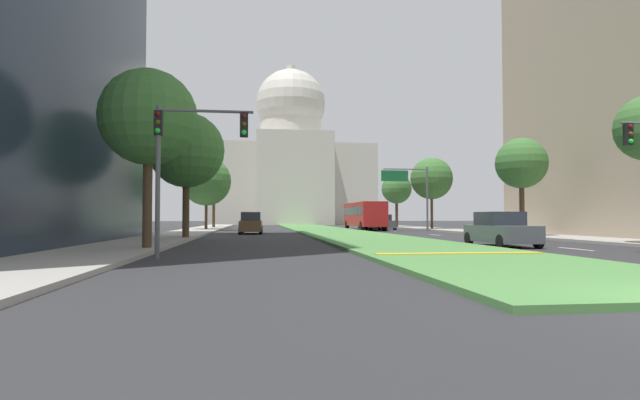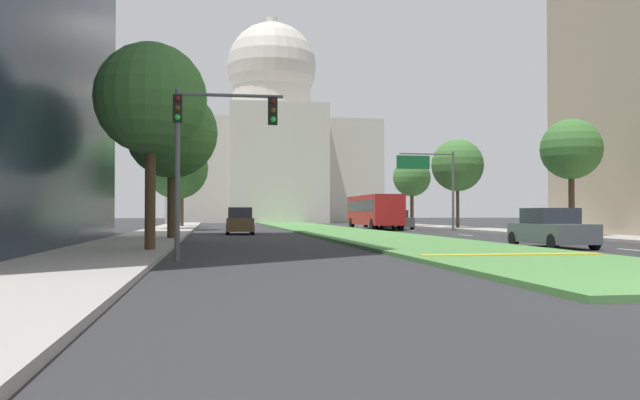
{
  "view_description": "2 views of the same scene",
  "coord_description": "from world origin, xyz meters",
  "px_view_note": "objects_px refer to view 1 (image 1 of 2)",
  "views": [
    {
      "loc": [
        -6.91,
        -6.75,
        1.4
      ],
      "look_at": [
        1.71,
        61.19,
        3.75
      ],
      "focal_mm": 28.1,
      "sensor_mm": 36.0,
      "label": 1
    },
    {
      "loc": [
        -9.16,
        -9.68,
        1.45
      ],
      "look_at": [
        2.09,
        60.09,
        2.82
      ],
      "focal_mm": 37.21,
      "sensor_mm": 36.0,
      "label": 2
    }
  ],
  "objects_px": {
    "street_tree_right_far": "(432,179)",
    "city_bus": "(364,214)",
    "capitol_building": "(291,166)",
    "box_truck_delivery": "(371,215)",
    "sedan_midblock": "(251,224)",
    "street_tree_left_mid": "(186,150)",
    "street_tree_left_far": "(206,181)",
    "sedan_lead_stopped": "(501,230)",
    "street_tree_left_distant": "(214,186)",
    "overhead_guide_sign": "(411,186)",
    "street_tree_left_near": "(148,118)",
    "street_tree_right_distant": "(397,189)",
    "sedan_distant": "(382,223)",
    "traffic_light_near_left": "(184,147)",
    "street_tree_right_mid": "(521,164)"
  },
  "relations": [
    {
      "from": "city_bus",
      "to": "traffic_light_near_left",
      "type": "bearing_deg",
      "value": -111.46
    },
    {
      "from": "street_tree_right_mid",
      "to": "sedan_distant",
      "type": "xyz_separation_m",
      "value": [
        -4.42,
        21.48,
        -4.32
      ]
    },
    {
      "from": "street_tree_left_mid",
      "to": "street_tree_right_distant",
      "type": "xyz_separation_m",
      "value": [
        22.59,
        31.62,
        -0.48
      ]
    },
    {
      "from": "street_tree_left_mid",
      "to": "box_truck_delivery",
      "type": "xyz_separation_m",
      "value": [
        18.38,
        28.34,
        -3.91
      ]
    },
    {
      "from": "street_tree_left_distant",
      "to": "sedan_distant",
      "type": "xyz_separation_m",
      "value": [
        19.11,
        -9.42,
        -4.5
      ]
    },
    {
      "from": "street_tree_right_mid",
      "to": "street_tree_right_far",
      "type": "xyz_separation_m",
      "value": [
        0.79,
        20.14,
        0.52
      ]
    },
    {
      "from": "traffic_light_near_left",
      "to": "sedan_midblock",
      "type": "height_order",
      "value": "traffic_light_near_left"
    },
    {
      "from": "street_tree_left_distant",
      "to": "sedan_lead_stopped",
      "type": "height_order",
      "value": "street_tree_left_distant"
    },
    {
      "from": "sedan_lead_stopped",
      "to": "sedan_midblock",
      "type": "distance_m",
      "value": 23.19
    },
    {
      "from": "street_tree_left_mid",
      "to": "street_tree_left_far",
      "type": "bearing_deg",
      "value": 92.32
    },
    {
      "from": "street_tree_left_near",
      "to": "box_truck_delivery",
      "type": "distance_m",
      "value": 43.35
    },
    {
      "from": "capitol_building",
      "to": "sedan_midblock",
      "type": "height_order",
      "value": "capitol_building"
    },
    {
      "from": "street_tree_left_near",
      "to": "street_tree_left_far",
      "type": "height_order",
      "value": "street_tree_left_far"
    },
    {
      "from": "street_tree_right_far",
      "to": "sedan_lead_stopped",
      "type": "height_order",
      "value": "street_tree_right_far"
    },
    {
      "from": "street_tree_left_mid",
      "to": "city_bus",
      "type": "bearing_deg",
      "value": 52.88
    },
    {
      "from": "street_tree_left_far",
      "to": "sedan_lead_stopped",
      "type": "xyz_separation_m",
      "value": [
        16.79,
        -30.99,
        -4.39
      ]
    },
    {
      "from": "street_tree_right_distant",
      "to": "sedan_distant",
      "type": "bearing_deg",
      "value": -114.53
    },
    {
      "from": "street_tree_left_mid",
      "to": "sedan_midblock",
      "type": "distance_m",
      "value": 12.02
    },
    {
      "from": "street_tree_left_near",
      "to": "street_tree_left_distant",
      "type": "distance_m",
      "value": 42.09
    },
    {
      "from": "street_tree_left_mid",
      "to": "street_tree_left_distant",
      "type": "bearing_deg",
      "value": 91.68
    },
    {
      "from": "street_tree_left_near",
      "to": "street_tree_left_mid",
      "type": "bearing_deg",
      "value": 89.51
    },
    {
      "from": "street_tree_left_near",
      "to": "sedan_lead_stopped",
      "type": "xyz_separation_m",
      "value": [
        16.01,
        1.16,
        -4.74
      ]
    },
    {
      "from": "street_tree_left_far",
      "to": "city_bus",
      "type": "distance_m",
      "value": 17.13
    },
    {
      "from": "street_tree_left_mid",
      "to": "traffic_light_near_left",
      "type": "bearing_deg",
      "value": -82.57
    },
    {
      "from": "sedan_lead_stopped",
      "to": "sedan_distant",
      "type": "xyz_separation_m",
      "value": [
        2.27,
        31.5,
        0.01
      ]
    },
    {
      "from": "overhead_guide_sign",
      "to": "street_tree_left_near",
      "type": "relative_size",
      "value": 0.86
    },
    {
      "from": "sedan_lead_stopped",
      "to": "sedan_midblock",
      "type": "relative_size",
      "value": 0.91
    },
    {
      "from": "street_tree_left_near",
      "to": "sedan_distant",
      "type": "height_order",
      "value": "street_tree_left_near"
    },
    {
      "from": "street_tree_right_far",
      "to": "city_bus",
      "type": "relative_size",
      "value": 0.72
    },
    {
      "from": "traffic_light_near_left",
      "to": "box_truck_delivery",
      "type": "relative_size",
      "value": 0.81
    },
    {
      "from": "street_tree_left_far",
      "to": "street_tree_right_far",
      "type": "xyz_separation_m",
      "value": [
        24.27,
        -0.82,
        0.46
      ]
    },
    {
      "from": "traffic_light_near_left",
      "to": "overhead_guide_sign",
      "type": "distance_m",
      "value": 36.68
    },
    {
      "from": "capitol_building",
      "to": "street_tree_left_distant",
      "type": "xyz_separation_m",
      "value": [
        -12.22,
        -38.2,
        -6.63
      ]
    },
    {
      "from": "box_truck_delivery",
      "to": "street_tree_right_far",
      "type": "bearing_deg",
      "value": -56.89
    },
    {
      "from": "street_tree_right_mid",
      "to": "street_tree_left_near",
      "type": "bearing_deg",
      "value": -153.78
    },
    {
      "from": "sedan_distant",
      "to": "city_bus",
      "type": "xyz_separation_m",
      "value": [
        -2.27,
        -0.94,
        0.98
      ]
    },
    {
      "from": "sedan_midblock",
      "to": "sedan_distant",
      "type": "bearing_deg",
      "value": 39.25
    },
    {
      "from": "capitol_building",
      "to": "box_truck_delivery",
      "type": "height_order",
      "value": "capitol_building"
    },
    {
      "from": "box_truck_delivery",
      "to": "sedan_midblock",
      "type": "bearing_deg",
      "value": -128.74
    },
    {
      "from": "traffic_light_near_left",
      "to": "street_tree_left_near",
      "type": "bearing_deg",
      "value": 116.94
    },
    {
      "from": "street_tree_left_far",
      "to": "box_truck_delivery",
      "type": "bearing_deg",
      "value": 19.65
    },
    {
      "from": "sedan_midblock",
      "to": "box_truck_delivery",
      "type": "height_order",
      "value": "box_truck_delivery"
    },
    {
      "from": "street_tree_right_distant",
      "to": "city_bus",
      "type": "distance_m",
      "value": 12.95
    },
    {
      "from": "city_bus",
      "to": "capitol_building",
      "type": "bearing_deg",
      "value": 95.44
    },
    {
      "from": "sedan_distant",
      "to": "city_bus",
      "type": "bearing_deg",
      "value": -157.58
    },
    {
      "from": "street_tree_left_far",
      "to": "city_bus",
      "type": "bearing_deg",
      "value": -1.46
    },
    {
      "from": "capitol_building",
      "to": "city_bus",
      "type": "bearing_deg",
      "value": -84.56
    },
    {
      "from": "sedan_midblock",
      "to": "city_bus",
      "type": "distance_m",
      "value": 16.1
    },
    {
      "from": "street_tree_right_mid",
      "to": "street_tree_left_far",
      "type": "distance_m",
      "value": 31.48
    },
    {
      "from": "street_tree_left_far",
      "to": "street_tree_right_distant",
      "type": "bearing_deg",
      "value": 23.4
    }
  ]
}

